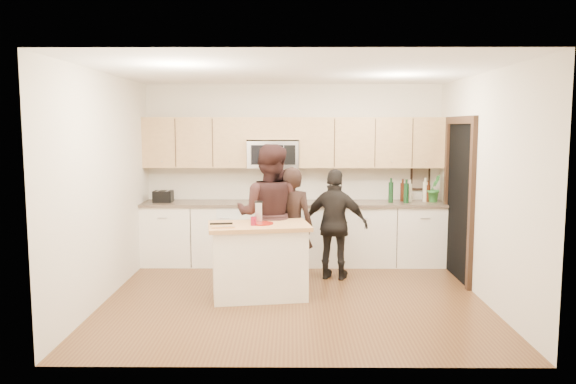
{
  "coord_description": "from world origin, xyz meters",
  "views": [
    {
      "loc": [
        -0.03,
        -6.63,
        2.07
      ],
      "look_at": [
        -0.08,
        0.35,
        1.25
      ],
      "focal_mm": 35.0,
      "sensor_mm": 36.0,
      "label": 1
    }
  ],
  "objects_px": {
    "toaster": "(163,196)",
    "woman_right": "(335,224)",
    "island": "(259,260)",
    "woman_left": "(292,226)",
    "woman_center": "(269,215)"
  },
  "relations": [
    {
      "from": "island",
      "to": "toaster",
      "type": "distance_m",
      "value": 2.32
    },
    {
      "from": "toaster",
      "to": "woman_right",
      "type": "xyz_separation_m",
      "value": [
        2.51,
        -0.83,
        -0.28
      ]
    },
    {
      "from": "toaster",
      "to": "woman_left",
      "type": "xyz_separation_m",
      "value": [
        1.92,
        -1.08,
        -0.25
      ]
    },
    {
      "from": "woman_left",
      "to": "woman_right",
      "type": "bearing_deg",
      "value": -146.33
    },
    {
      "from": "island",
      "to": "woman_right",
      "type": "bearing_deg",
      "value": 31.08
    },
    {
      "from": "woman_right",
      "to": "toaster",
      "type": "bearing_deg",
      "value": -1.76
    },
    {
      "from": "toaster",
      "to": "woman_right",
      "type": "bearing_deg",
      "value": -18.22
    },
    {
      "from": "woman_left",
      "to": "woman_center",
      "type": "height_order",
      "value": "woman_center"
    },
    {
      "from": "island",
      "to": "woman_left",
      "type": "height_order",
      "value": "woman_left"
    },
    {
      "from": "woman_left",
      "to": "toaster",
      "type": "bearing_deg",
      "value": -19.34
    },
    {
      "from": "island",
      "to": "woman_right",
      "type": "relative_size",
      "value": 0.86
    },
    {
      "from": "woman_left",
      "to": "woman_right",
      "type": "distance_m",
      "value": 0.65
    },
    {
      "from": "island",
      "to": "toaster",
      "type": "xyz_separation_m",
      "value": [
        -1.53,
        1.66,
        0.57
      ]
    },
    {
      "from": "toaster",
      "to": "woman_left",
      "type": "distance_m",
      "value": 2.22
    },
    {
      "from": "woman_left",
      "to": "woman_right",
      "type": "height_order",
      "value": "woman_left"
    }
  ]
}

